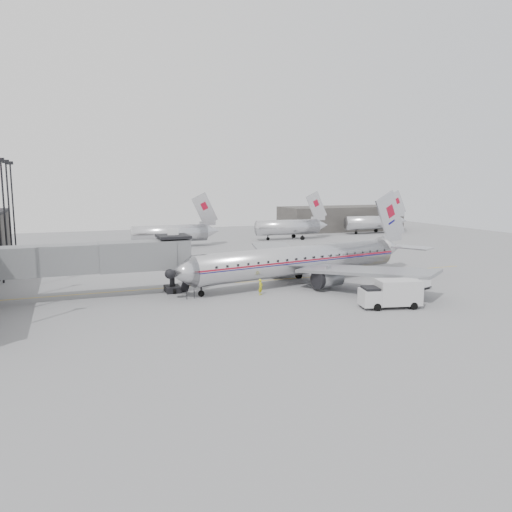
{
  "coord_description": "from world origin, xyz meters",
  "views": [
    {
      "loc": [
        -19.94,
        -50.61,
        12.19
      ],
      "look_at": [
        1.49,
        5.71,
        3.2
      ],
      "focal_mm": 35.0,
      "sensor_mm": 36.0,
      "label": 1
    }
  ],
  "objects_px": {
    "baggage_cart_navy": "(414,282)",
    "ramp_worker": "(261,287)",
    "airliner": "(304,260)",
    "service_van": "(391,293)",
    "baggage_cart_white": "(421,281)"
  },
  "relations": [
    {
      "from": "baggage_cart_white",
      "to": "ramp_worker",
      "type": "height_order",
      "value": "ramp_worker"
    },
    {
      "from": "service_van",
      "to": "baggage_cart_white",
      "type": "relative_size",
      "value": 2.38
    },
    {
      "from": "baggage_cart_white",
      "to": "ramp_worker",
      "type": "distance_m",
      "value": 18.71
    },
    {
      "from": "baggage_cart_navy",
      "to": "baggage_cart_white",
      "type": "bearing_deg",
      "value": 13.02
    },
    {
      "from": "ramp_worker",
      "to": "baggage_cart_white",
      "type": "bearing_deg",
      "value": -54.48
    },
    {
      "from": "airliner",
      "to": "service_van",
      "type": "height_order",
      "value": "airliner"
    },
    {
      "from": "baggage_cart_navy",
      "to": "ramp_worker",
      "type": "bearing_deg",
      "value": 177.47
    },
    {
      "from": "ramp_worker",
      "to": "airliner",
      "type": "bearing_deg",
      "value": -12.64
    },
    {
      "from": "service_van",
      "to": "baggage_cart_white",
      "type": "height_order",
      "value": "service_van"
    },
    {
      "from": "airliner",
      "to": "baggage_cart_navy",
      "type": "relative_size",
      "value": 16.22
    },
    {
      "from": "airliner",
      "to": "baggage_cart_navy",
      "type": "distance_m",
      "value": 13.01
    },
    {
      "from": "airliner",
      "to": "ramp_worker",
      "type": "bearing_deg",
      "value": -161.03
    },
    {
      "from": "airliner",
      "to": "baggage_cart_white",
      "type": "bearing_deg",
      "value": -47.42
    },
    {
      "from": "baggage_cart_navy",
      "to": "ramp_worker",
      "type": "xyz_separation_m",
      "value": [
        -17.35,
        3.67,
        0.07
      ]
    },
    {
      "from": "baggage_cart_navy",
      "to": "ramp_worker",
      "type": "height_order",
      "value": "ramp_worker"
    }
  ]
}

